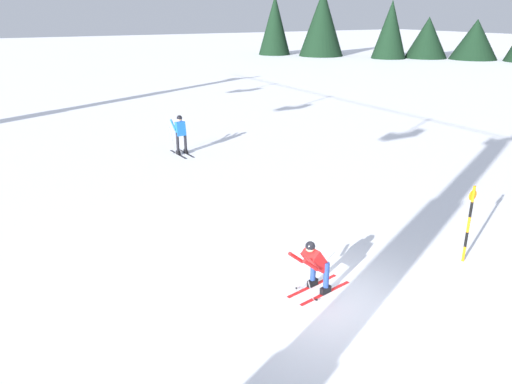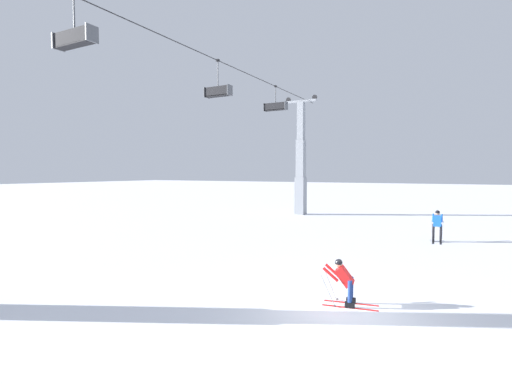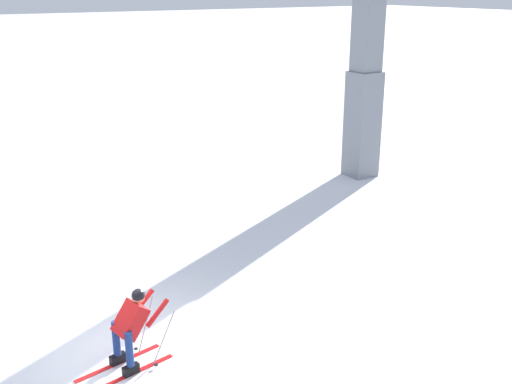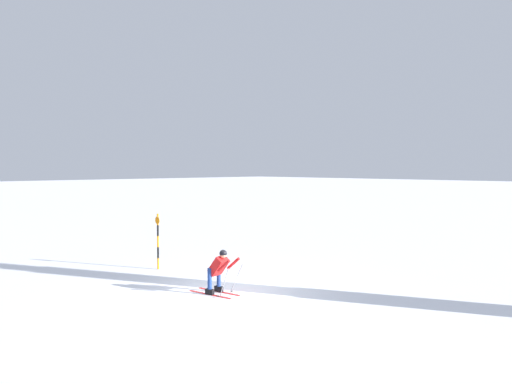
% 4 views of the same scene
% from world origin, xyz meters
% --- Properties ---
extents(ground_plane, '(260.00, 260.00, 0.00)m').
position_xyz_m(ground_plane, '(0.00, 0.00, 0.00)').
color(ground_plane, white).
extents(skier_carving_main, '(0.88, 1.72, 1.51)m').
position_xyz_m(skier_carving_main, '(0.60, 0.10, 0.78)').
color(skier_carving_main, red).
rests_on(skier_carving_main, ground_plane).
extents(trail_marker_pole, '(0.07, 0.28, 2.10)m').
position_xyz_m(trail_marker_pole, '(-0.07, -4.24, 1.13)').
color(trail_marker_pole, orange).
rests_on(trail_marker_pole, ground_plane).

